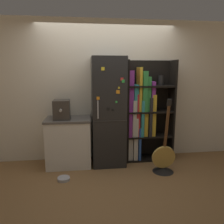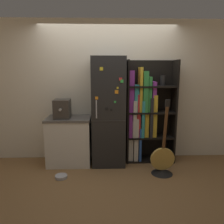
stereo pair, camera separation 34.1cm
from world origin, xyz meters
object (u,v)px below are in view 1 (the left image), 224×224
espresso_machine (62,110)px  guitar (163,162)px  pet_bowl (64,179)px  refrigerator (108,112)px  bookshelf (143,113)px

espresso_machine → guitar: 1.94m
guitar → pet_bowl: bearing=-176.8°
espresso_machine → pet_bowl: (0.04, -0.53, -1.00)m
pet_bowl → espresso_machine: bearing=94.3°
refrigerator → pet_bowl: 1.34m
espresso_machine → pet_bowl: size_ratio=1.80×
espresso_machine → pet_bowl: espresso_machine is taller
pet_bowl → bookshelf: bearing=26.0°
refrigerator → pet_bowl: (-0.77, -0.58, -0.93)m
guitar → pet_bowl: size_ratio=6.46×
espresso_machine → bookshelf: bearing=6.4°
espresso_machine → pet_bowl: 1.13m
refrigerator → bookshelf: bearing=10.0°
bookshelf → espresso_machine: (-1.47, -0.16, 0.12)m
refrigerator → espresso_machine: size_ratio=5.48×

